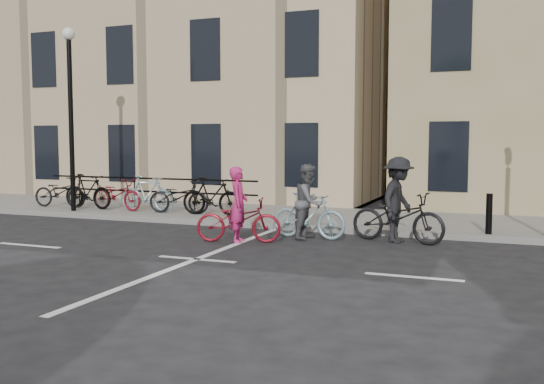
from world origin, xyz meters
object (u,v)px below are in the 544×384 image
at_px(cyclist_grey, 309,209).
at_px(cyclist_pink, 239,216).
at_px(lamp_post, 70,96).
at_px(cyclist_dark, 398,209).

bearing_deg(cyclist_grey, cyclist_pink, 132.60).
height_order(lamp_post, cyclist_dark, lamp_post).
relative_size(lamp_post, cyclist_grey, 2.97).
xyz_separation_m(lamp_post, cyclist_grey, (7.70, -1.36, -2.81)).
relative_size(cyclist_pink, cyclist_dark, 0.89).
height_order(cyclist_pink, cyclist_dark, cyclist_dark).
bearing_deg(cyclist_pink, cyclist_grey, -67.22).
xyz_separation_m(cyclist_grey, cyclist_dark, (1.96, 0.25, 0.05)).
xyz_separation_m(lamp_post, cyclist_pink, (6.43, -2.37, -2.92)).
height_order(lamp_post, cyclist_grey, lamp_post).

